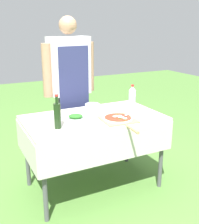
# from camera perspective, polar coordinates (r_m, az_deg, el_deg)

# --- Properties ---
(ground_plane) EXTENTS (12.00, 12.00, 0.00)m
(ground_plane) POSITION_cam_1_polar(r_m,az_deg,el_deg) (3.06, -1.15, -14.66)
(ground_plane) COLOR #517F38
(prep_table) EXTENTS (1.34, 0.78, 0.76)m
(prep_table) POSITION_cam_1_polar(r_m,az_deg,el_deg) (2.76, -1.23, -2.66)
(prep_table) COLOR beige
(prep_table) RESTS_ON ground
(person_cook) EXTENTS (0.64, 0.26, 1.71)m
(person_cook) POSITION_cam_1_polar(r_m,az_deg,el_deg) (3.23, -6.06, 6.36)
(person_cook) COLOR #4C4C51
(person_cook) RESTS_ON ground
(pizza_on_peel) EXTENTS (0.34, 0.55, 0.05)m
(pizza_on_peel) POSITION_cam_1_polar(r_m,az_deg,el_deg) (2.63, 3.93, -1.41)
(pizza_on_peel) COLOR tan
(pizza_on_peel) RESTS_ON prep_table
(oil_bottle) EXTENTS (0.06, 0.06, 0.30)m
(oil_bottle) POSITION_cam_1_polar(r_m,az_deg,el_deg) (2.42, -8.56, -0.62)
(oil_bottle) COLOR black
(oil_bottle) RESTS_ON prep_table
(water_bottle) EXTENTS (0.07, 0.07, 0.26)m
(water_bottle) POSITION_cam_1_polar(r_m,az_deg,el_deg) (2.99, 6.65, 2.94)
(water_bottle) COLOR silver
(water_bottle) RESTS_ON prep_table
(herb_container) EXTENTS (0.20, 0.18, 0.05)m
(herb_container) POSITION_cam_1_polar(r_m,az_deg,el_deg) (2.68, -4.86, -0.92)
(herb_container) COLOR silver
(herb_container) RESTS_ON prep_table
(mixing_tub) EXTENTS (0.14, 0.14, 0.11)m
(mixing_tub) POSITION_cam_1_polar(r_m,az_deg,el_deg) (2.79, -1.44, 0.58)
(mixing_tub) COLOR silver
(mixing_tub) RESTS_ON prep_table
(plate_stack) EXTENTS (0.22, 0.22, 0.02)m
(plate_stack) POSITION_cam_1_polar(r_m,az_deg,el_deg) (3.00, 1.95, 0.84)
(plate_stack) COLOR white
(plate_stack) RESTS_ON prep_table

